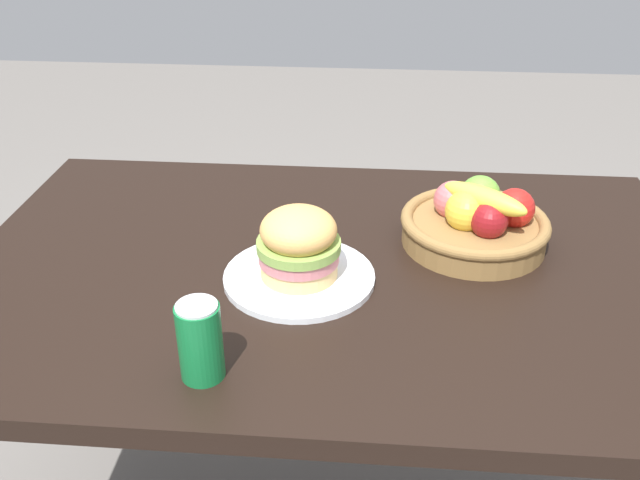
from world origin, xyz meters
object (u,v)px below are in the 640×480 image
at_px(plate, 299,277).
at_px(sandwich, 299,244).
at_px(soda_can, 200,341).
at_px(fruit_basket, 476,221).

bearing_deg(plate, sandwich, 180.00).
bearing_deg(plate, soda_can, -113.00).
bearing_deg(sandwich, plate, 0.00).
bearing_deg(plate, fruit_basket, 26.10).
distance_m(sandwich, fruit_basket, 0.37).
height_order(plate, soda_can, soda_can).
relative_size(soda_can, fruit_basket, 0.43).
distance_m(soda_can, fruit_basket, 0.62).
height_order(plate, fruit_basket, fruit_basket).
xyz_separation_m(plate, fruit_basket, (0.33, 0.16, 0.04)).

